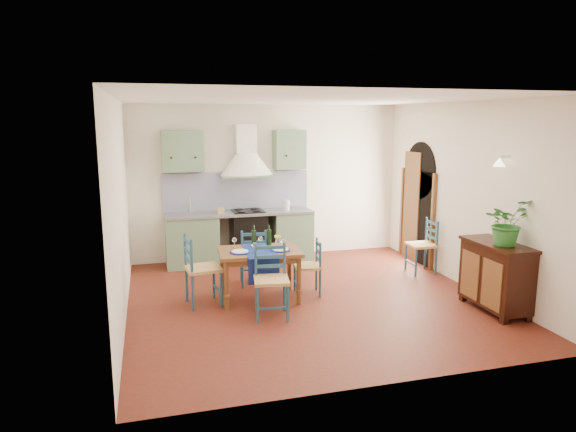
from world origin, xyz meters
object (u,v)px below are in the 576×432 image
object	(u,v)px
sideboard	(496,274)
dining_table	(260,256)
chair_near	(271,280)
potted_plant	(507,222)

from	to	relation	value
sideboard	dining_table	bearing A→B (deg)	156.73
chair_near	potted_plant	xyz separation A→B (m)	(2.93, -0.73, 0.75)
chair_near	sideboard	bearing A→B (deg)	-11.51
sideboard	potted_plant	world-z (taller)	potted_plant
dining_table	sideboard	bearing A→B (deg)	-23.27
dining_table	potted_plant	bearing A→B (deg)	-25.40
chair_near	sideboard	world-z (taller)	chair_near
chair_near	potted_plant	distance (m)	3.11
dining_table	sideboard	size ratio (longest dim) A/B	1.12
dining_table	sideboard	xyz separation A→B (m)	(2.93, -1.26, -0.13)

